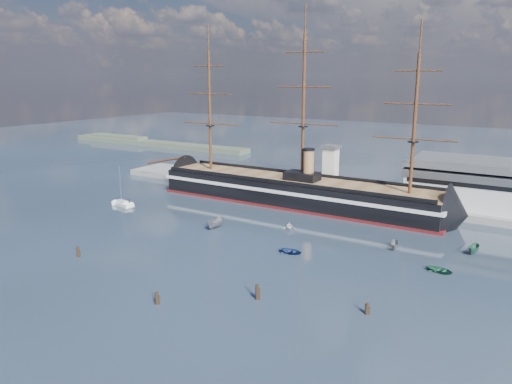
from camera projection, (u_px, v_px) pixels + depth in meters
The scene contains 16 objects.
ground at pixel (269, 221), 134.16m from camera, with size 600.00×600.00×0.00m, color #1F2730.
quay at pixel (354, 199), 158.70m from camera, with size 180.00×18.00×2.00m, color slate.
quay_tower at pixel (330, 168), 157.63m from camera, with size 5.00×5.00×15.00m.
shoreline at pixel (144, 142), 284.19m from camera, with size 120.00×10.00×4.00m.
warship at pixel (291, 191), 151.91m from camera, with size 112.93×16.86×53.94m.
sailboat at pixel (123, 203), 150.00m from camera, with size 7.91×4.09×12.15m.
motorboat_a at pixel (215, 228), 128.26m from camera, with size 7.62×2.80×3.05m, color slate.
motorboat_b at pixel (291, 253), 109.99m from camera, with size 3.27×1.31×1.53m, color navy.
motorboat_c at pixel (395, 249), 112.75m from camera, with size 5.36×1.97×2.15m, color slate.
motorboat_d at pixel (289, 229), 127.32m from camera, with size 5.86×2.54×2.15m, color silver.
motorboat_e at pixel (440, 272), 99.42m from camera, with size 3.21×1.28×1.50m, color #1F573E.
motorboat_f at pixel (473, 253), 109.97m from camera, with size 5.84×2.14×2.34m, color #266046.
piling_near_left at pixel (78, 257), 107.91m from camera, with size 0.64×0.64×2.96m, color black.
piling_near_mid at pixel (157, 304), 85.63m from camera, with size 0.64×0.64×2.88m, color black.
piling_near_right at pixel (257, 299), 87.39m from camera, with size 0.64×0.64×3.49m, color black.
piling_far_right at pixel (367, 314), 82.02m from camera, with size 0.64×0.64×2.62m, color black.
Camera 1 is at (65.38, -71.07, 38.25)m, focal length 35.00 mm.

